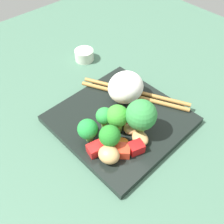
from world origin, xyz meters
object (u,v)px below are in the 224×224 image
square_plate (120,120)px  sauce_cup (84,55)px  rice_mound (126,87)px  broccoli_floret_4 (103,115)px  chopstick_pair (134,94)px  carrot_slice_3 (89,130)px

square_plate → sauce_cup: 23.17cm
square_plate → rice_mound: size_ratio=3.03×
square_plate → broccoli_floret_4: size_ratio=4.55×
rice_mound → broccoli_floret_4: rice_mound is taller
rice_mound → broccoli_floret_4: (-8.71, -2.91, 0.19)cm
broccoli_floret_4 → chopstick_pair: 11.41cm
broccoli_floret_4 → sauce_cup: size_ratio=1.08×
chopstick_pair → carrot_slice_3: bearing=67.5°
chopstick_pair → sauce_cup: 19.21cm
rice_mound → sauce_cup: (3.39, 18.46, -3.16)cm
square_plate → chopstick_pair: chopstick_pair is taller
square_plate → chopstick_pair: (6.67, 2.59, 1.13)cm
broccoli_floret_4 → chopstick_pair: (10.81, 2.21, -2.89)cm
sauce_cup → rice_mound: bearing=-100.4°
rice_mound → broccoli_floret_4: 9.18cm
carrot_slice_3 → sauce_cup: bearing=54.1°
broccoli_floret_4 → chopstick_pair: size_ratio=0.23×
chopstick_pair → sauce_cup: sauce_cup is taller
carrot_slice_3 → sauce_cup: (14.67, 20.24, -0.26)cm
rice_mound → square_plate: bearing=-144.2°
square_plate → chopstick_pair: size_ratio=1.05×
square_plate → broccoli_floret_4: 5.79cm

